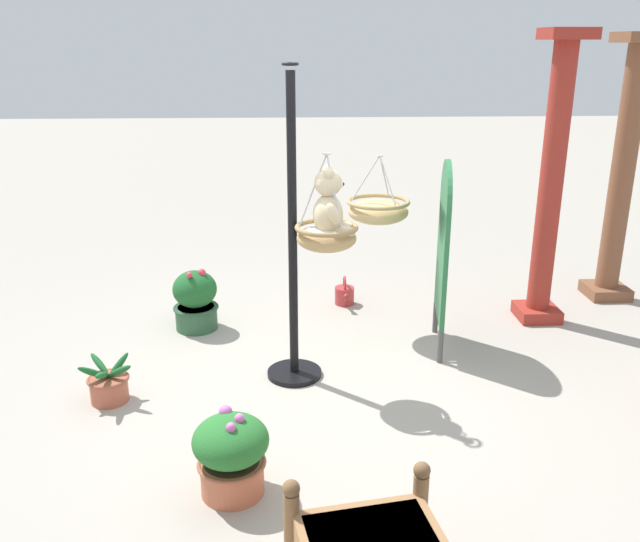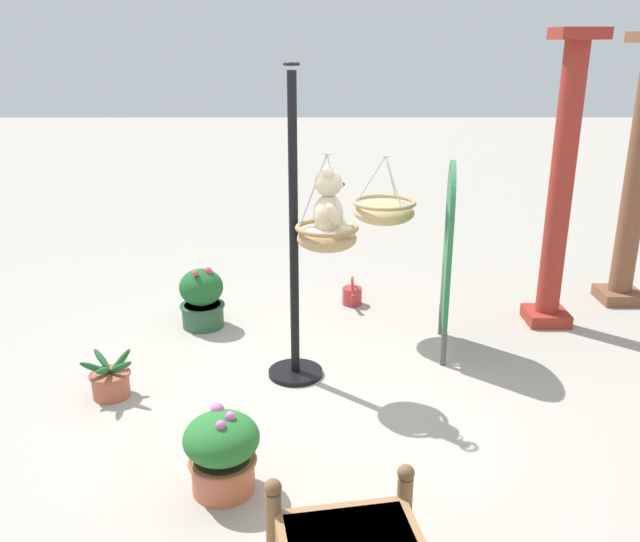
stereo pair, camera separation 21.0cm
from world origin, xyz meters
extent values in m
plane|color=#A8A093|center=(0.00, 0.00, 0.00)|extent=(40.00, 40.00, 0.00)
cylinder|color=black|center=(-0.23, -0.17, 1.20)|extent=(0.07, 0.07, 2.39)
cylinder|color=black|center=(-0.23, -0.17, 0.02)|extent=(0.44, 0.44, 0.04)
torus|color=black|center=(-0.23, -0.17, 2.43)|extent=(0.12, 0.12, 0.02)
ellipsoid|color=tan|center=(-0.08, 0.08, 1.20)|extent=(0.44, 0.44, 0.18)
torus|color=#97794E|center=(-0.08, 0.08, 1.28)|extent=(0.47, 0.47, 0.04)
ellipsoid|color=silver|center=(-0.08, 0.08, 1.22)|extent=(0.39, 0.39, 0.15)
cylinder|color=#B7B7BC|center=(0.01, 0.14, 1.56)|extent=(0.19, 0.12, 0.55)
cylinder|color=#B7B7BC|center=(-0.17, 0.14, 1.56)|extent=(0.19, 0.12, 0.55)
cylinder|color=#B7B7BC|center=(-0.08, -0.02, 1.56)|extent=(0.01, 0.22, 0.55)
torus|color=#B7B7BC|center=(-0.08, 0.08, 1.83)|extent=(0.06, 0.06, 0.01)
ellipsoid|color=beige|center=(-0.08, 0.09, 1.38)|extent=(0.26, 0.22, 0.31)
sphere|color=beige|center=(-0.08, 0.09, 1.62)|extent=(0.22, 0.22, 0.20)
ellipsoid|color=beige|center=(-0.08, 0.17, 1.60)|extent=(0.10, 0.08, 0.06)
sphere|color=black|center=(-0.08, 0.20, 1.61)|extent=(0.03, 0.03, 0.03)
sphere|color=beige|center=(-0.15, 0.09, 1.70)|extent=(0.08, 0.08, 0.08)
sphere|color=beige|center=(-0.01, 0.09, 1.70)|extent=(0.08, 0.08, 0.08)
ellipsoid|color=beige|center=(-0.22, 0.13, 1.42)|extent=(0.08, 0.15, 0.20)
ellipsoid|color=beige|center=(0.05, 0.13, 1.42)|extent=(0.08, 0.15, 0.20)
ellipsoid|color=beige|center=(-0.15, 0.21, 1.27)|extent=(0.09, 0.18, 0.09)
ellipsoid|color=beige|center=(-0.01, 0.21, 1.27)|extent=(0.09, 0.18, 0.09)
ellipsoid|color=tan|center=(-1.17, 0.61, 1.13)|extent=(0.54, 0.54, 0.20)
torus|color=tan|center=(-1.17, 0.61, 1.22)|extent=(0.57, 0.57, 0.04)
cylinder|color=#B7B7BC|center=(-1.06, 0.68, 1.43)|extent=(0.23, 0.14, 0.42)
cylinder|color=#B7B7BC|center=(-1.28, 0.68, 1.43)|extent=(0.23, 0.14, 0.42)
cylinder|color=#B7B7BC|center=(-1.17, 0.49, 1.43)|extent=(0.01, 0.26, 0.42)
torus|color=#B7B7BC|center=(-1.17, 0.61, 1.63)|extent=(0.06, 0.06, 0.01)
cylinder|color=brown|center=(-1.88, 3.18, 1.28)|extent=(0.23, 0.23, 2.57)
cube|color=brown|center=(-1.88, 3.18, 0.06)|extent=(0.42, 0.42, 0.12)
cylinder|color=#9E2D23|center=(-1.32, 2.23, 1.30)|extent=(0.22, 0.22, 2.60)
cube|color=#9E2D23|center=(-1.32, 2.23, 0.06)|extent=(0.39, 0.39, 0.12)
cube|color=#9E2D23|center=(-1.32, 2.23, 2.65)|extent=(0.41, 0.41, 0.10)
cylinder|color=brown|center=(1.85, 0.46, 0.25)|extent=(0.08, 0.08, 0.51)
cylinder|color=brown|center=(1.96, -0.20, 0.25)|extent=(0.08, 0.08, 0.51)
sphere|color=brown|center=(1.85, 0.46, 0.54)|extent=(0.09, 0.09, 0.09)
sphere|color=brown|center=(1.96, -0.20, 0.54)|extent=(0.09, 0.09, 0.09)
cylinder|color=#2D5638|center=(-1.23, -1.08, 0.11)|extent=(0.39, 0.39, 0.22)
torus|color=#294E32|center=(-1.23, -1.08, 0.21)|extent=(0.43, 0.43, 0.03)
cylinder|color=#382819|center=(-1.23, -1.08, 0.21)|extent=(0.34, 0.34, 0.03)
ellipsoid|color=#1E5B28|center=(-1.23, -1.08, 0.39)|extent=(0.41, 0.41, 0.35)
sphere|color=#E0384C|center=(-1.12, -1.10, 0.57)|extent=(0.05, 0.05, 0.05)
sphere|color=#E0384C|center=(-1.21, -1.00, 0.56)|extent=(0.07, 0.07, 0.07)
cylinder|color=#BC6042|center=(1.25, -0.55, 0.11)|extent=(0.38, 0.38, 0.21)
torus|color=#A9573B|center=(1.25, -0.55, 0.20)|extent=(0.41, 0.41, 0.03)
cylinder|color=#382819|center=(1.25, -0.55, 0.20)|extent=(0.33, 0.33, 0.03)
ellipsoid|color=#28702D|center=(1.25, -0.55, 0.36)|extent=(0.46, 0.46, 0.29)
sphere|color=#D166B7|center=(1.34, -0.54, 0.50)|extent=(0.06, 0.06, 0.06)
sphere|color=#D166B7|center=(1.26, -0.50, 0.51)|extent=(0.06, 0.06, 0.06)
sphere|color=#D166B7|center=(1.14, -0.59, 0.48)|extent=(0.08, 0.08, 0.08)
cylinder|color=#AD563D|center=(0.11, -1.57, 0.10)|extent=(0.28, 0.28, 0.19)
torus|color=#9C4E37|center=(0.11, -1.57, 0.18)|extent=(0.31, 0.31, 0.03)
cylinder|color=#382819|center=(0.11, -1.57, 0.18)|extent=(0.25, 0.25, 0.03)
ellipsoid|color=#1E5B28|center=(0.22, -1.57, 0.27)|extent=(0.25, 0.07, 0.14)
ellipsoid|color=#1E5B28|center=(0.15, -1.47, 0.26)|extent=(0.13, 0.24, 0.16)
ellipsoid|color=#1E5B28|center=(0.04, -1.50, 0.26)|extent=(0.19, 0.19, 0.19)
ellipsoid|color=#1E5B28|center=(0.03, -1.64, 0.27)|extent=(0.21, 0.20, 0.14)
ellipsoid|color=#1E5B28|center=(0.16, -1.66, 0.26)|extent=(0.15, 0.23, 0.17)
cube|color=#286B3D|center=(-0.72, 1.11, 0.78)|extent=(0.71, 0.14, 0.96)
cylinder|color=#286B3D|center=(-0.72, 1.11, 1.31)|extent=(0.71, 0.14, 0.71)
cylinder|color=#4C4C4C|center=(-1.04, 1.16, 0.15)|extent=(0.05, 0.05, 0.30)
cylinder|color=#4C4C4C|center=(-0.41, 1.07, 0.15)|extent=(0.05, 0.05, 0.30)
cylinder|color=#B23333|center=(-1.79, 0.37, 0.09)|extent=(0.20, 0.20, 0.18)
cylinder|color=#B23333|center=(-1.65, 0.37, 0.11)|extent=(0.17, 0.04, 0.14)
sphere|color=maroon|center=(-1.57, 0.37, 0.16)|extent=(0.06, 0.06, 0.06)
torus|color=#B23333|center=(-1.79, 0.37, 0.22)|extent=(0.16, 0.02, 0.16)
camera|label=1|loc=(4.69, -0.19, 2.58)|focal=37.74mm
camera|label=2|loc=(4.69, 0.02, 2.58)|focal=37.74mm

